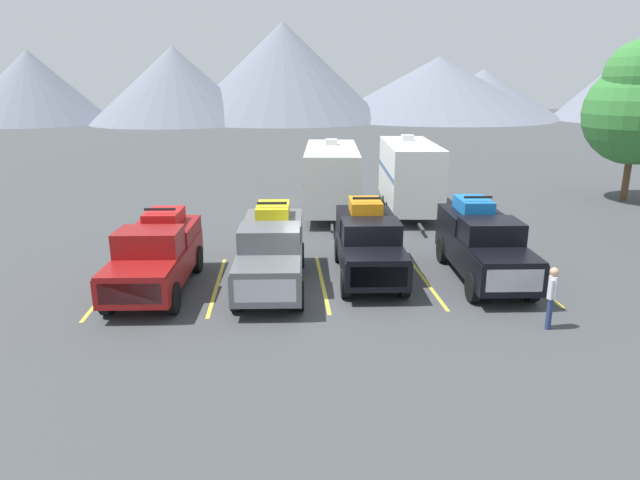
# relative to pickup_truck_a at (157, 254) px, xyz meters

# --- Properties ---
(ground_plane) EXTENTS (240.00, 240.00, 0.00)m
(ground_plane) POSITION_rel_pickup_truck_a_xyz_m (5.37, -0.83, -1.18)
(ground_plane) COLOR #3F4244
(pickup_truck_a) EXTENTS (2.38, 5.58, 2.51)m
(pickup_truck_a) POSITION_rel_pickup_truck_a_xyz_m (0.00, 0.00, 0.00)
(pickup_truck_a) COLOR maroon
(pickup_truck_a) RESTS_ON ground
(pickup_truck_b) EXTENTS (2.37, 5.98, 2.61)m
(pickup_truck_b) POSITION_rel_pickup_truck_a_xyz_m (3.69, 0.14, 0.03)
(pickup_truck_b) COLOR #595B60
(pickup_truck_b) RESTS_ON ground
(pickup_truck_c) EXTENTS (2.34, 5.42, 2.62)m
(pickup_truck_c) POSITION_rel_pickup_truck_a_xyz_m (7.01, 0.78, 0.02)
(pickup_truck_c) COLOR black
(pickup_truck_c) RESTS_ON ground
(pickup_truck_d) EXTENTS (2.31, 5.82, 2.69)m
(pickup_truck_d) POSITION_rel_pickup_truck_a_xyz_m (10.85, 0.27, 0.06)
(pickup_truck_d) COLOR black
(pickup_truck_d) RESTS_ON ground
(lot_stripe_a) EXTENTS (0.12, 5.50, 0.01)m
(lot_stripe_a) POSITION_rel_pickup_truck_a_xyz_m (-1.66, 0.16, -1.18)
(lot_stripe_a) COLOR gold
(lot_stripe_a) RESTS_ON ground
(lot_stripe_b) EXTENTS (0.12, 5.50, 0.01)m
(lot_stripe_b) POSITION_rel_pickup_truck_a_xyz_m (1.86, 0.16, -1.18)
(lot_stripe_b) COLOR gold
(lot_stripe_b) RESTS_ON ground
(lot_stripe_c) EXTENTS (0.12, 5.50, 0.01)m
(lot_stripe_c) POSITION_rel_pickup_truck_a_xyz_m (5.37, 0.16, -1.18)
(lot_stripe_c) COLOR gold
(lot_stripe_c) RESTS_ON ground
(lot_stripe_d) EXTENTS (0.12, 5.50, 0.01)m
(lot_stripe_d) POSITION_rel_pickup_truck_a_xyz_m (8.88, 0.16, -1.18)
(lot_stripe_d) COLOR gold
(lot_stripe_d) RESTS_ON ground
(lot_stripe_e) EXTENTS (0.12, 5.50, 0.01)m
(lot_stripe_e) POSITION_rel_pickup_truck_a_xyz_m (12.39, 0.16, -1.18)
(lot_stripe_e) COLOR gold
(lot_stripe_e) RESTS_ON ground
(camper_trailer_a) EXTENTS (3.24, 9.12, 3.65)m
(camper_trailer_a) POSITION_rel_pickup_truck_a_xyz_m (6.66, 10.53, 0.75)
(camper_trailer_a) COLOR silver
(camper_trailer_a) RESTS_ON ground
(camper_trailer_b) EXTENTS (3.00, 8.53, 3.88)m
(camper_trailer_b) POSITION_rel_pickup_truck_a_xyz_m (10.57, 10.11, 0.86)
(camper_trailer_b) COLOR white
(camper_trailer_b) RESTS_ON ground
(person_a) EXTENTS (0.32, 0.33, 1.75)m
(person_a) POSITION_rel_pickup_truck_a_xyz_m (11.27, -3.90, -0.17)
(person_a) COLOR navy
(person_a) RESTS_ON ground
(tree_b) EXTENTS (5.57, 5.57, 8.73)m
(tree_b) POSITION_rel_pickup_truck_a_xyz_m (23.54, 12.26, 4.14)
(tree_b) COLOR brown
(tree_b) RESTS_ON ground
(mountain_ridge) EXTENTS (152.21, 45.99, 17.41)m
(mountain_ridge) POSITION_rel_pickup_truck_a_xyz_m (17.11, 81.06, 5.54)
(mountain_ridge) COLOR slate
(mountain_ridge) RESTS_ON ground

